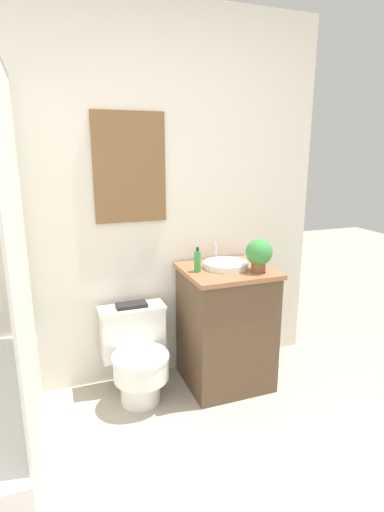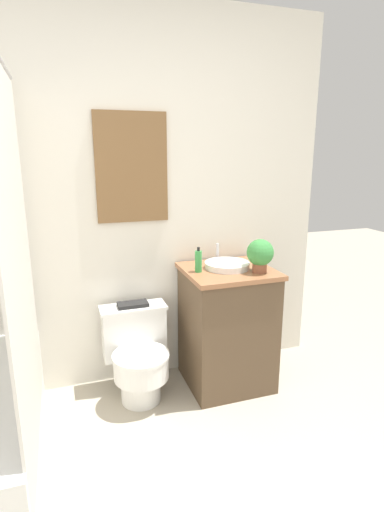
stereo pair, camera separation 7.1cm
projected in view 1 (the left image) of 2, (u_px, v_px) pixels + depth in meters
wall_back at (97, 204)px, 2.55m from camera, size 3.15×0.07×2.50m
toilet at (137, 355)px, 2.59m from camera, size 0.44×0.49×0.59m
vanity at (226, 326)px, 2.74m from camera, size 0.58×0.54×0.83m
sink at (226, 265)px, 2.65m from camera, size 0.30×0.33×0.13m
soap_bottle at (197, 261)px, 2.55m from camera, size 0.05×0.05×0.16m
potted_plant at (259, 253)px, 2.54m from camera, size 0.17×0.17×0.22m
book_on_tank at (132, 305)px, 2.62m from camera, size 0.20×0.11×0.02m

